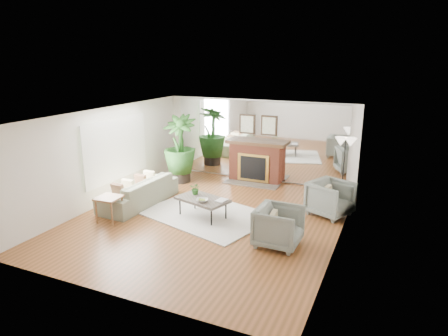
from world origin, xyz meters
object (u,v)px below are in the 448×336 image
at_px(armchair_back, 331,198).
at_px(floor_lamp, 345,147).
at_px(fireplace, 255,161).
at_px(coffee_table, 203,200).
at_px(armchair_front, 279,226).
at_px(side_table, 109,201).
at_px(sofa, 139,192).
at_px(potted_ficus, 180,147).

distance_m(armchair_back, floor_lamp, 1.62).
height_order(fireplace, coffee_table, fireplace).
bearing_deg(coffee_table, floor_lamp, 42.90).
distance_m(armchair_back, armchair_front, 2.20).
xyz_separation_m(armchair_back, side_table, (-4.65, -2.51, 0.08)).
distance_m(sofa, armchair_front, 4.11).
height_order(sofa, side_table, sofa).
distance_m(fireplace, sofa, 3.77).
relative_size(sofa, side_table, 3.88).
relative_size(armchair_back, potted_ficus, 0.45).
height_order(side_table, potted_ficus, potted_ficus).
relative_size(coffee_table, floor_lamp, 0.81).
bearing_deg(potted_ficus, armchair_back, -10.71).
distance_m(armchair_front, floor_lamp, 3.58).
relative_size(fireplace, potted_ficus, 0.99).
height_order(coffee_table, armchair_back, armchair_back).
height_order(sofa, armchair_front, armchair_front).
distance_m(coffee_table, sofa, 1.95).
xyz_separation_m(fireplace, sofa, (-2.11, -3.11, -0.32)).
height_order(coffee_table, armchair_front, armchair_front).
height_order(fireplace, floor_lamp, fireplace).
bearing_deg(potted_ficus, coffee_table, -50.04).
height_order(armchair_back, potted_ficus, potted_ficus).
bearing_deg(floor_lamp, side_table, -141.70).
height_order(coffee_table, sofa, sofa).
relative_size(coffee_table, armchair_back, 1.48).
bearing_deg(armchair_front, coffee_table, 73.38).
relative_size(fireplace, floor_lamp, 1.20).
relative_size(armchair_front, side_table, 1.49).
distance_m(sofa, armchair_back, 4.88).
bearing_deg(side_table, coffee_table, 30.03).
distance_m(armchair_front, potted_ficus, 5.05).
height_order(armchair_back, side_table, armchair_back).
distance_m(sofa, floor_lamp, 5.53).
relative_size(armchair_back, floor_lamp, 0.55).
bearing_deg(armchair_back, sofa, 128.93).
relative_size(coffee_table, potted_ficus, 0.67).
height_order(armchair_front, side_table, armchair_front).
bearing_deg(coffee_table, fireplace, 87.06).
distance_m(side_table, floor_lamp, 6.12).
bearing_deg(floor_lamp, fireplace, 167.46).
bearing_deg(potted_ficus, sofa, -90.20).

